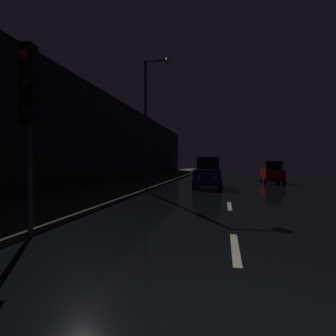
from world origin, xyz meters
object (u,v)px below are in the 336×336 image
car_approaching_headlights (208,173)px  car_parked_right_far (272,173)px  traffic_light_near_left (28,98)px  streetlamp_overhead (152,105)px

car_approaching_headlights → car_parked_right_far: car_approaching_headlights is taller
car_approaching_headlights → traffic_light_near_left: bearing=-13.8°
traffic_light_near_left → car_approaching_headlights: 14.69m
traffic_light_near_left → car_approaching_headlights: bearing=161.6°
car_parked_right_far → car_approaching_headlights: bearing=136.7°
traffic_light_near_left → streetlamp_overhead: bearing=173.6°
traffic_light_near_left → car_approaching_headlights: (3.47, 14.08, -2.31)m
car_approaching_headlights → car_parked_right_far: (5.16, 5.47, -0.12)m
car_parked_right_far → traffic_light_near_left: bearing=156.2°
streetlamp_overhead → car_approaching_headlights: bearing=48.8°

